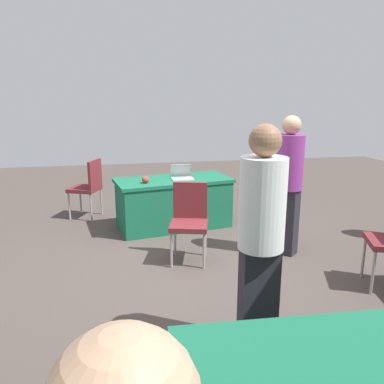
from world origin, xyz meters
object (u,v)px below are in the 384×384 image
Objects in this scene: chair_near_front at (189,217)px; person_presenter at (288,179)px; laptop_silver at (182,176)px; yarn_ball at (145,180)px; person_organiser at (261,231)px; table_foreground at (174,203)px; chair_tucked_left at (88,185)px; scissors_red at (190,176)px.

person_presenter reaches higher than chair_near_front.
laptop_silver reaches higher than yarn_ball.
person_presenter is 0.98× the size of person_organiser.
chair_near_front is at bearing 82.96° from laptop_silver.
yarn_ball reaches higher than table_foreground.
chair_tucked_left reaches higher than chair_near_front.
chair_near_front is (-0.01, 1.26, 0.16)m from table_foreground.
laptop_silver is (-0.13, 0.01, 0.41)m from table_foreground.
scissors_red is at bearing -88.95° from person_organiser.
chair_near_front is at bearing 50.83° from scissors_red.
laptop_silver is at bearing 173.48° from table_foreground.
person_presenter is at bearing -166.45° from chair_near_front.
chair_tucked_left reaches higher than table_foreground.
person_organiser is 5.44× the size of laptop_silver.
laptop_silver is at bearing -80.19° from chair_near_front.
chair_tucked_left is at bearing -46.97° from yarn_ball.
scissors_red is (-0.16, -0.15, -0.04)m from laptop_silver.
laptop_silver is 3.25× the size of yarn_ball.
chair_tucked_left is 5.32× the size of scissors_red.
chair_tucked_left is 9.55× the size of yarn_ball.
chair_near_front reaches higher than yarn_ball.
scissors_red is at bearing 171.81° from person_presenter.
chair_near_front is at bearing -133.54° from person_presenter.
person_organiser is (-0.20, 1.83, 0.46)m from chair_near_front.
yarn_ball is at bearing -114.22° from chair_tucked_left.
person_organiser is at bearing -135.64° from chair_tucked_left.
person_presenter is at bearing 129.35° from laptop_silver.
scissors_red is at bearing -85.93° from chair_near_front.
person_organiser is (-0.21, 3.08, 0.62)m from table_foreground.
chair_near_front is 0.53× the size of person_organiser.
person_presenter is (-1.23, 0.04, 0.44)m from chair_near_front.
person_presenter is at bearing 95.66° from scissors_red.
yarn_ball is (-0.86, 0.92, 0.24)m from chair_tucked_left.
chair_tucked_left is at bearing -28.59° from table_foreground.
person_organiser reaches higher than table_foreground.
chair_tucked_left is 1.29m from yarn_ball.
yarn_ball is at bearing 26.83° from table_foreground.
table_foreground is at bearing -2.36° from scissors_red.
person_organiser reaches higher than chair_near_front.
yarn_ball is at bearing -164.66° from person_presenter.
person_organiser is 2.94m from yarn_ball.
person_presenter is (-1.24, 1.30, 0.60)m from table_foreground.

